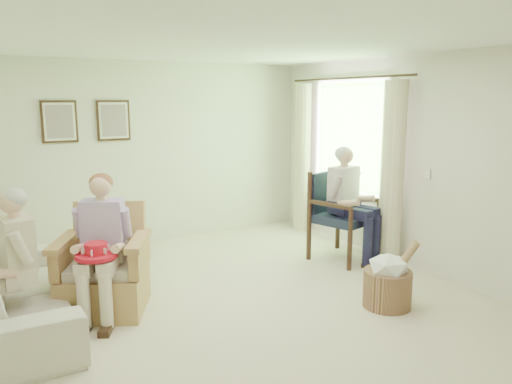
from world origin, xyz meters
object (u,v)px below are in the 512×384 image
(wicker_armchair, at_px, (103,277))
(sofa, at_px, (15,293))
(wood_armchair, at_px, (339,211))
(person_dark, at_px, (349,195))
(person_wicker, at_px, (104,236))
(person_sofa, at_px, (13,255))
(red_hat, at_px, (96,253))
(hatbox, at_px, (388,280))

(wicker_armchair, bearing_deg, sofa, -152.86)
(wood_armchair, relative_size, person_dark, 0.78)
(wood_armchair, distance_m, person_dark, 0.31)
(wicker_armchair, height_order, person_wicker, person_wicker)
(person_dark, height_order, person_sofa, person_dark)
(sofa, bearing_deg, red_hat, -114.50)
(wood_armchair, height_order, hatbox, wood_armchair)
(wicker_armchair, bearing_deg, red_hat, -83.61)
(person_wicker, bearing_deg, wood_armchair, 32.25)
(wicker_armchair, relative_size, red_hat, 2.76)
(person_wicker, distance_m, red_hat, 0.23)
(person_dark, bearing_deg, person_sofa, 165.38)
(hatbox, bearing_deg, red_hat, 158.32)
(person_sofa, height_order, hatbox, person_sofa)
(wood_armchair, bearing_deg, person_wicker, 168.41)
(person_dark, relative_size, hatbox, 2.04)
(person_dark, distance_m, hatbox, 1.58)
(wicker_armchair, xyz_separation_m, hatbox, (2.51, -1.36, -0.05))
(person_sofa, bearing_deg, wicker_armchair, 95.14)
(wicker_armchair, xyz_separation_m, wood_armchair, (3.10, 0.17, 0.28))
(sofa, relative_size, red_hat, 5.90)
(person_sofa, bearing_deg, person_dark, 84.03)
(wood_armchair, relative_size, person_sofa, 0.87)
(wicker_armchair, bearing_deg, wood_armchair, 29.71)
(sofa, xyz_separation_m, person_dark, (3.90, -0.01, 0.54))
(hatbox, bearing_deg, person_sofa, 160.56)
(wicker_armchair, distance_m, sofa, 0.80)
(person_wicker, bearing_deg, red_hat, -96.59)
(wood_armchair, xyz_separation_m, person_wicker, (-3.10, -0.30, 0.17))
(person_wicker, bearing_deg, person_dark, 28.86)
(person_sofa, bearing_deg, red_hat, 71.22)
(person_wicker, xyz_separation_m, person_dark, (3.10, 0.12, 0.08))
(person_dark, xyz_separation_m, red_hat, (-3.22, -0.30, -0.17))
(person_sofa, relative_size, hatbox, 1.82)
(wicker_armchair, xyz_separation_m, person_wicker, (0.00, -0.14, 0.46))
(wood_armchair, distance_m, hatbox, 1.67)
(sofa, xyz_separation_m, hatbox, (3.30, -1.35, -0.05))
(person_dark, bearing_deg, person_wicker, 165.02)
(wood_armchair, bearing_deg, wicker_armchair, 165.88)
(wicker_armchair, height_order, sofa, wicker_armchair)
(sofa, bearing_deg, hatbox, -112.27)
(wood_armchair, xyz_separation_m, person_dark, (0.00, -0.18, 0.25))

